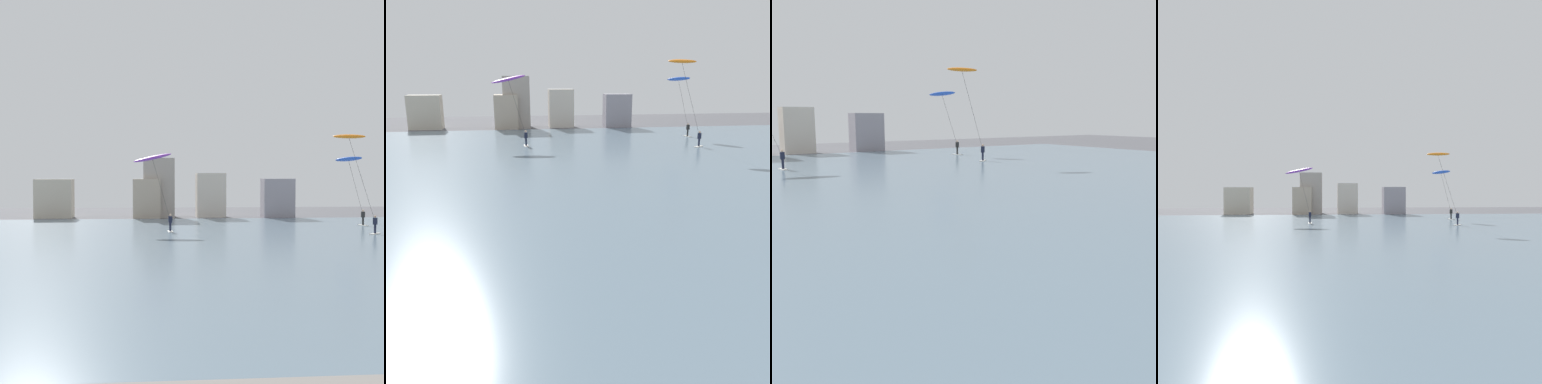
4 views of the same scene
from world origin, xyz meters
TOP-DOWN VIEW (x-y plane):
  - water_bay at (0.00, 31.01)m, footprint 84.00×52.00m
  - far_shore_buildings at (-2.01, 60.07)m, footprint 31.91×5.20m
  - kitesurfer_blue at (17.45, 48.23)m, footprint 2.75×4.01m
  - kitesurfer_purple at (-3.31, 45.01)m, footprint 3.93×4.54m
  - kitesurfer_orange at (14.04, 38.94)m, footprint 4.55×2.25m

SIDE VIEW (x-z plane):
  - water_bay at x=0.00m, z-range 0.00..0.10m
  - far_shore_buildings at x=-2.01m, z-range -0.79..6.62m
  - kitesurfer_blue at x=17.45m, z-range 2.75..10.07m
  - kitesurfer_purple at x=-3.31m, z-range 2.82..10.31m
  - kitesurfer_orange at x=14.04m, z-range 3.32..12.20m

